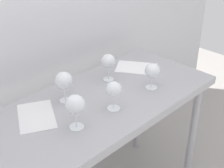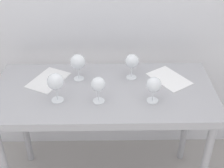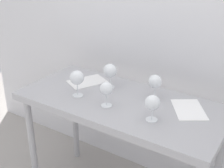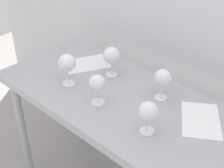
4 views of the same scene
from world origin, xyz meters
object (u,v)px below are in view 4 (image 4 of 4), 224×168
(wine_glass_near_left, at_px, (67,64))
(wine_glass_near_right, at_px, (148,112))
(tasting_sheet_upper, at_px, (87,64))
(wine_glass_far_left, at_px, (112,56))
(tasting_sheet_lower, at_px, (201,120))
(wine_glass_far_right, at_px, (163,78))
(wine_glass_near_center, at_px, (97,84))

(wine_glass_near_left, xyz_separation_m, wine_glass_near_right, (0.57, -0.01, -0.02))
(tasting_sheet_upper, bearing_deg, wine_glass_far_left, 30.49)
(tasting_sheet_lower, bearing_deg, tasting_sheet_upper, 146.45)
(wine_glass_far_right, relative_size, wine_glass_near_left, 0.93)
(wine_glass_far_left, distance_m, tasting_sheet_lower, 0.61)
(wine_glass_far_right, xyz_separation_m, tasting_sheet_lower, (0.25, -0.02, -0.12))
(wine_glass_near_left, relative_size, wine_glass_near_right, 1.14)
(wine_glass_far_right, height_order, tasting_sheet_lower, wine_glass_far_right)
(wine_glass_near_center, bearing_deg, tasting_sheet_lower, 27.37)
(wine_glass_far_right, height_order, wine_glass_near_right, wine_glass_far_right)
(wine_glass_near_left, height_order, tasting_sheet_upper, wine_glass_near_left)
(wine_glass_near_center, distance_m, wine_glass_near_right, 0.32)
(wine_glass_near_center, height_order, tasting_sheet_upper, wine_glass_near_center)
(wine_glass_near_right, bearing_deg, tasting_sheet_lower, 59.67)
(wine_glass_near_left, bearing_deg, wine_glass_far_right, 28.00)
(wine_glass_far_right, distance_m, wine_glass_far_left, 0.35)
(wine_glass_far_right, relative_size, wine_glass_far_left, 0.96)
(wine_glass_near_left, height_order, tasting_sheet_lower, wine_glass_near_left)
(wine_glass_near_center, bearing_deg, wine_glass_far_left, 118.56)
(wine_glass_far_left, bearing_deg, tasting_sheet_lower, -0.83)
(tasting_sheet_lower, bearing_deg, wine_glass_near_center, 173.61)
(wine_glass_near_right, bearing_deg, wine_glass_near_center, 179.83)
(wine_glass_near_center, relative_size, wine_glass_far_left, 0.92)
(wine_glass_near_center, height_order, wine_glass_near_right, wine_glass_near_center)
(wine_glass_far_left, relative_size, tasting_sheet_lower, 0.66)
(wine_glass_near_right, distance_m, tasting_sheet_lower, 0.30)
(wine_glass_far_left, xyz_separation_m, tasting_sheet_upper, (-0.20, -0.01, -0.12))
(wine_glass_near_right, bearing_deg, tasting_sheet_upper, 160.14)
(tasting_sheet_lower, bearing_deg, wine_glass_near_right, -154.10)
(wine_glass_near_left, bearing_deg, tasting_sheet_lower, 17.66)
(wine_glass_near_right, relative_size, tasting_sheet_upper, 0.59)
(wine_glass_near_center, relative_size, tasting_sheet_lower, 0.61)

